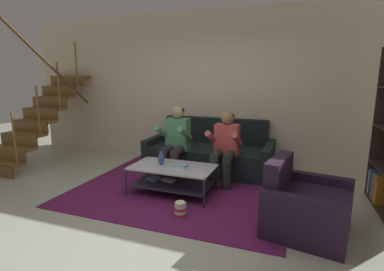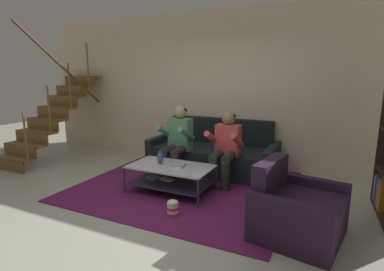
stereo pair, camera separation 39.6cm
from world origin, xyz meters
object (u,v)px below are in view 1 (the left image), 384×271
person_seated_left (175,139)px  armchair (305,207)px  vase (161,159)px  couch (210,154)px  popcorn_tub (180,208)px  person_seated_right (225,145)px  book_stack (180,166)px  coffee_table (172,175)px

person_seated_left → armchair: bearing=-29.2°
person_seated_left → vase: (0.05, -0.65, -0.16)m
couch → person_seated_left: bearing=-126.2°
person_seated_left → popcorn_tub: 1.57m
person_seated_right → armchair: (1.21, -1.15, -0.36)m
vase → book_stack: 0.31m
popcorn_tub → couch: bearing=96.3°
book_stack → armchair: 1.79m
popcorn_tub → book_stack: bearing=113.1°
person_seated_right → armchair: person_seated_right is taller
couch → book_stack: bearing=-93.3°
person_seated_right → coffee_table: bearing=-132.4°
couch → popcorn_tub: (0.21, -1.91, -0.19)m
vase → book_stack: bearing=-2.3°
couch → coffee_table: bearing=-98.4°
person_seated_right → armchair: size_ratio=1.10×
vase → popcorn_tub: (0.59, -0.68, -0.40)m
popcorn_tub → vase: bearing=131.0°
person_seated_right → coffee_table: (-0.62, -0.67, -0.36)m
couch → person_seated_right: (0.43, -0.59, 0.34)m
vase → armchair: bearing=-14.2°
person_seated_left → book_stack: (0.36, -0.66, -0.23)m
book_stack → popcorn_tub: book_stack is taller
book_stack → popcorn_tub: (0.28, -0.66, -0.33)m
vase → person_seated_left: bearing=94.7°
person_seated_left → person_seated_right: person_seated_left is taller
couch → popcorn_tub: bearing=-83.7°
couch → armchair: 2.39m
couch → vase: (-0.38, -1.24, 0.20)m
person_seated_left → person_seated_right: size_ratio=1.04×
armchair → popcorn_tub: bearing=-173.3°
armchair → couch: bearing=133.3°
coffee_table → vase: bearing=170.4°
couch → vase: 1.31m
coffee_table → book_stack: book_stack is taller
couch → vase: size_ratio=11.66×
coffee_table → person_seated_left: bearing=109.6°
person_seated_right → book_stack: size_ratio=5.19×
vase → armchair: 2.09m
vase → person_seated_right: bearing=38.6°
couch → armchair: bearing=-46.7°
armchair → coffee_table: bearing=165.4°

